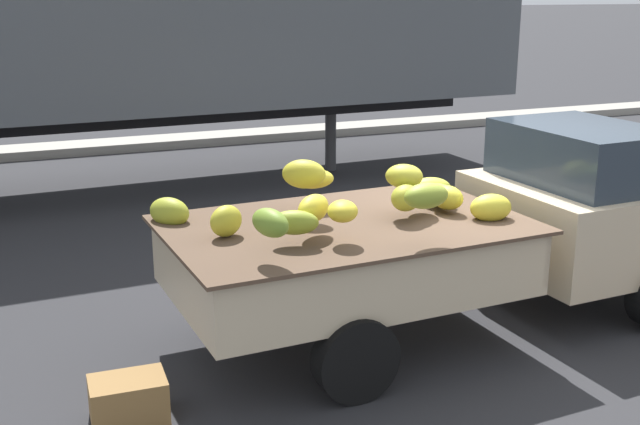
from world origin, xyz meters
TOP-DOWN VIEW (x-y plane):
  - ground at (0.00, 0.00)m, footprint 220.00×220.00m
  - curb_strip at (0.00, 8.98)m, footprint 80.00×0.80m
  - pickup_truck at (0.48, -0.21)m, footprint 5.17×2.02m
  - semi_trailer at (-2.34, 5.79)m, footprint 12.08×2.98m
  - fallen_banana_bunch_near_tailgate at (-3.33, -0.74)m, footprint 0.42×0.44m
  - produce_crate at (-3.37, -0.78)m, footprint 0.53×0.38m

SIDE VIEW (x-z plane):
  - ground at x=0.00m, z-range 0.00..0.00m
  - curb_strip at x=0.00m, z-range 0.00..0.16m
  - fallen_banana_bunch_near_tailgate at x=-3.33m, z-range 0.00..0.18m
  - produce_crate at x=-3.37m, z-range 0.00..0.31m
  - pickup_truck at x=0.48m, z-range 0.04..1.74m
  - semi_trailer at x=-2.34m, z-range 0.57..4.52m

